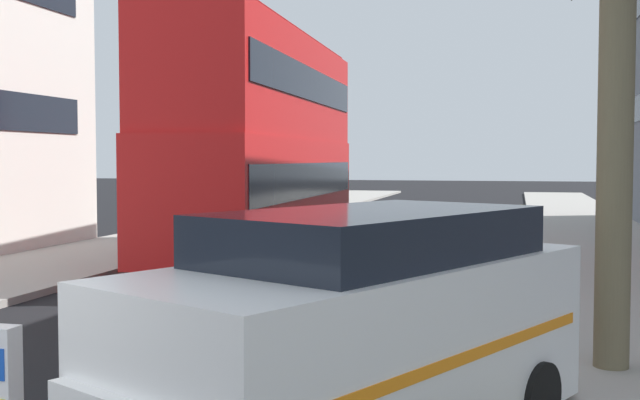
{
  "coord_description": "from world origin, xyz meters",
  "views": [
    {
      "loc": [
        4.06,
        -3.17,
        2.57
      ],
      "look_at": [
        0.5,
        11.0,
        1.8
      ],
      "focal_mm": 44.33,
      "sensor_mm": 36.0,
      "label": 1
    }
  ],
  "objects": [
    {
      "name": "kerb_line_outer",
      "position": [
        4.4,
        14.0,
        0.0
      ],
      "size": [
        0.1,
        56.0,
        0.01
      ],
      "primitive_type": "cube",
      "color": "yellow",
      "rests_on": "ground"
    },
    {
      "name": "sidewalk_right",
      "position": [
        6.5,
        16.0,
        0.07
      ],
      "size": [
        4.0,
        80.0,
        0.14
      ],
      "primitive_type": "cube",
      "color": "#9E9991",
      "rests_on": "ground"
    },
    {
      "name": "keep_left_bollard",
      "position": [
        0.0,
        2.33,
        0.61
      ],
      "size": [
        0.36,
        0.28,
        1.11
      ],
      "color": "silver",
      "rests_on": "traffic_island"
    },
    {
      "name": "sidewalk_left",
      "position": [
        -6.5,
        16.0,
        0.07
      ],
      "size": [
        4.0,
        80.0,
        0.14
      ],
      "primitive_type": "cube",
      "color": "#9E9991",
      "rests_on": "ground"
    },
    {
      "name": "street_tree_mid",
      "position": [
        5.14,
        6.49,
        2.67
      ],
      "size": [
        1.86,
        1.85,
        5.56
      ],
      "color": "#6B6047",
      "rests_on": "sidewalk_right"
    },
    {
      "name": "double_decker_bus_away",
      "position": [
        -2.14,
        15.6,
        3.03
      ],
      "size": [
        3.07,
        10.88,
        5.64
      ],
      "color": "red",
      "rests_on": "ground"
    },
    {
      "name": "taxi_minivan",
      "position": [
        2.74,
        3.37,
        1.07
      ],
      "size": [
        3.8,
        5.14,
        2.12
      ],
      "color": "white",
      "rests_on": "ground"
    },
    {
      "name": "kerb_line_inner",
      "position": [
        4.24,
        14.0,
        0.0
      ],
      "size": [
        0.1,
        56.0,
        0.01
      ],
      "primitive_type": "cube",
      "color": "yellow",
      "rests_on": "ground"
    }
  ]
}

